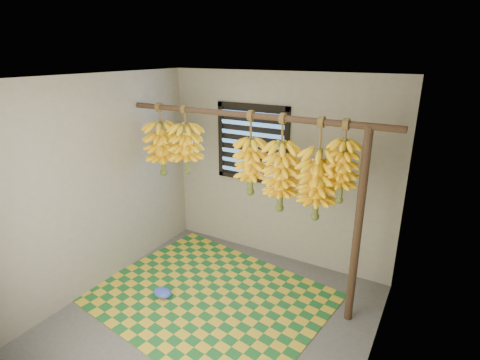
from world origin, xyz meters
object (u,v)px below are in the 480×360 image
Objects in this scene: banana_bunch_d at (281,177)px; support_post at (358,231)px; banana_bunch_a at (162,148)px; banana_bunch_f at (342,171)px; banana_bunch_b at (187,149)px; banana_bunch_c at (251,166)px; plastic_bag at (163,293)px; banana_bunch_e at (317,184)px; woven_mat at (209,296)px.

support_post is at bearing 0.00° from banana_bunch_d.
banana_bunch_a is 1.09× the size of banana_bunch_f.
banana_bunch_a is at bearing 180.00° from banana_bunch_b.
banana_bunch_d is at bearing 180.00° from support_post.
banana_bunch_a reaches higher than support_post.
support_post is 1.25m from banana_bunch_c.
plastic_bag is at bearing -158.07° from banana_bunch_f.
banana_bunch_a is 1.94m from banana_bunch_e.
banana_bunch_b is 0.78× the size of banana_bunch_d.
banana_bunch_b reaches higher than woven_mat.
banana_bunch_a is at bearing 180.00° from banana_bunch_c.
banana_bunch_b and banana_bunch_f have the same top height.
banana_bunch_b is 0.84m from banana_bunch_c.
banana_bunch_a is 0.86× the size of banana_bunch_d.
plastic_bag is 0.29× the size of banana_bunch_f.
banana_bunch_a is 0.37m from banana_bunch_b.
plastic_bag reaches higher than woven_mat.
plastic_bag is at bearing -137.19° from banana_bunch_c.
banana_bunch_d is (-0.81, 0.00, 0.41)m from support_post.
banana_bunch_a is 0.85× the size of banana_bunch_e.
banana_bunch_c is (-1.16, 0.00, 0.47)m from support_post.
plastic_bag is (-0.45, -0.26, 0.05)m from woven_mat.
banana_bunch_a is at bearing 180.00° from support_post.
banana_bunch_d is (0.64, 0.42, 1.40)m from woven_mat.
banana_bunch_d reaches higher than plastic_bag.
banana_bunch_d is (1.18, 0.00, -0.14)m from banana_bunch_b.
woven_mat is 1.69m from banana_bunch_b.
woven_mat is 2.45× the size of banana_bunch_d.
plastic_bag is 1.86m from banana_bunch_d.
banana_bunch_e is at bearing 180.00° from banana_bunch_f.
woven_mat is at bearing -157.48° from banana_bunch_e.
support_post is 1.99× the size of banana_bunch_d.
woven_mat is 1.81m from banana_bunch_a.
banana_bunch_a is at bearing 155.07° from woven_mat.
banana_bunch_d is at bearing 33.55° from woven_mat.
banana_bunch_c is at bearing 42.81° from plastic_bag.
banana_bunch_d is at bearing 180.00° from banana_bunch_e.
banana_bunch_a and banana_bunch_c have the same top height.
woven_mat is at bearing -146.45° from banana_bunch_d.
banana_bunch_a and banana_bunch_e have the same top height.
banana_bunch_d and banana_bunch_f have the same top height.
banana_bunch_e is 0.28m from banana_bunch_f.
support_post is at bearing 19.82° from plastic_bag.
banana_bunch_f is (0.23, 0.00, 0.17)m from banana_bunch_e.
banana_bunch_a and banana_bunch_f have the same top height.
banana_bunch_d is 0.63m from banana_bunch_f.
woven_mat is 10.78× the size of plastic_bag.
banana_bunch_c and banana_bunch_f have the same top height.
banana_bunch_c is (0.74, 0.68, 1.41)m from plastic_bag.
banana_bunch_e reaches higher than plastic_bag.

